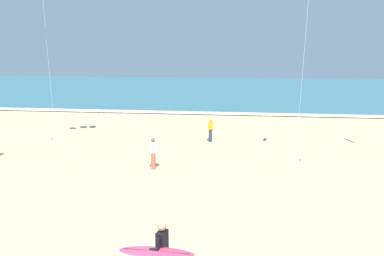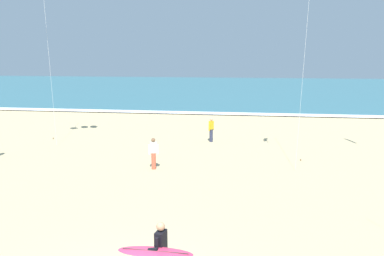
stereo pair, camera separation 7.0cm
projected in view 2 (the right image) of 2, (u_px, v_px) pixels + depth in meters
ocean_water at (232, 88)px, 65.93m from camera, size 160.00×60.00×0.08m
shoreline_foam at (220, 113)px, 37.05m from camera, size 160.00×1.69×0.01m
surfer_lead at (158, 251)px, 9.09m from camera, size 1.99×1.08×1.71m
bystander_yellow_top at (211, 130)px, 25.13m from camera, size 0.33×0.43×1.59m
bystander_white_top at (154, 153)px, 19.07m from camera, size 0.49×0.25×1.59m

